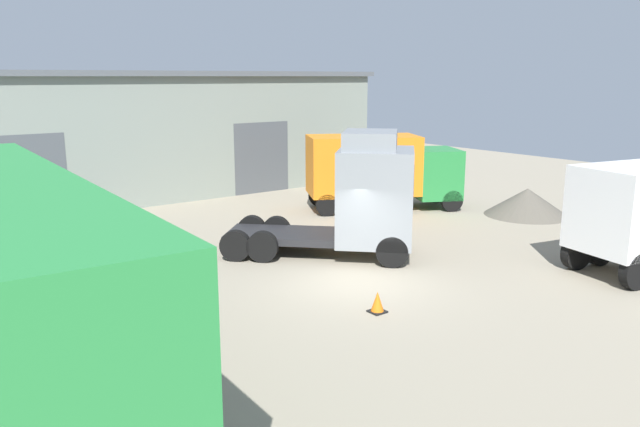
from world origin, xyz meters
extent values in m
plane|color=gray|center=(0.00, 0.00, 0.00)|extent=(60.00, 60.00, 0.00)
cube|color=gray|center=(0.00, 17.12, 2.94)|extent=(25.47, 6.24, 5.87)
cube|color=#565B60|center=(0.00, 17.12, 6.00)|extent=(25.97, 6.74, 0.25)
cube|color=#4C5156|center=(-5.60, 14.03, 1.80)|extent=(3.20, 0.08, 3.60)
cube|color=#4C5156|center=(5.60, 14.03, 1.80)|extent=(3.20, 0.08, 3.60)
cube|color=gray|center=(2.30, 1.72, 2.04)|extent=(3.46, 3.46, 3.08)
cube|color=gray|center=(2.16, 1.86, 3.86)|extent=(2.67, 2.67, 0.60)
cube|color=black|center=(3.13, 0.90, 2.66)|extent=(1.54, 1.54, 1.11)
cube|color=#232326|center=(0.13, 3.90, 0.63)|extent=(4.06, 4.07, 0.24)
cylinder|color=#B2B2B7|center=(1.26, 4.18, 0.46)|extent=(1.17, 1.17, 0.56)
cylinder|color=black|center=(3.51, 2.08, 0.51)|extent=(0.93, 0.93, 1.01)
cylinder|color=black|center=(1.95, 0.52, 0.51)|extent=(0.93, 0.93, 1.01)
cylinder|color=black|center=(0.57, 5.01, 0.51)|extent=(0.93, 0.93, 1.01)
cylinder|color=black|center=(-0.98, 3.46, 0.51)|extent=(0.93, 0.93, 1.01)
cylinder|color=black|center=(-0.06, 5.65, 0.51)|extent=(0.93, 0.93, 1.01)
cylinder|color=black|center=(-1.62, 4.09, 0.51)|extent=(0.93, 0.93, 1.01)
cube|color=#28843D|center=(-9.38, -1.69, 2.78)|extent=(3.09, 12.05, 2.87)
cube|color=#232326|center=(-9.38, -1.69, 1.23)|extent=(2.34, 12.01, 0.24)
cylinder|color=black|center=(-8.08, 2.42, 0.47)|extent=(0.35, 0.96, 0.95)
cylinder|color=black|center=(-8.03, 3.42, 0.47)|extent=(0.35, 0.96, 0.95)
cube|color=#28843D|center=(9.91, 6.10, 1.58)|extent=(2.80, 3.01, 2.20)
cube|color=black|center=(10.73, 5.67, 1.97)|extent=(1.01, 1.82, 0.88)
cube|color=orange|center=(6.94, 7.67, 2.02)|extent=(5.39, 4.38, 2.58)
cylinder|color=black|center=(10.80, 6.82, 0.48)|extent=(0.99, 0.71, 0.96)
cylinder|color=black|center=(9.82, 4.96, 0.48)|extent=(0.99, 0.71, 0.96)
cylinder|color=black|center=(6.71, 8.98, 0.48)|extent=(0.99, 0.71, 0.96)
cylinder|color=black|center=(5.73, 7.12, 0.48)|extent=(0.99, 0.71, 0.96)
cylinder|color=black|center=(5.83, 9.45, 0.48)|extent=(0.99, 0.71, 0.96)
cylinder|color=black|center=(4.85, 7.59, 0.48)|extent=(0.99, 0.71, 0.96)
cylinder|color=black|center=(7.36, -3.29, 0.54)|extent=(1.12, 0.52, 1.08)
cylinder|color=black|center=(6.38, -3.08, 0.54)|extent=(1.12, 0.52, 1.08)
cylinder|color=black|center=(5.95, -5.14, 0.54)|extent=(1.12, 0.52, 1.08)
cube|color=black|center=(-8.12, 5.65, 1.64)|extent=(3.05, 3.02, 2.20)
cube|color=#197075|center=(-5.42, 8.59, 0.72)|extent=(5.87, 6.09, 0.20)
cube|color=#232326|center=(-7.42, 6.41, 1.27)|extent=(1.85, 1.71, 1.10)
cylinder|color=black|center=(-7.65, 4.61, 0.54)|extent=(0.96, 1.00, 1.09)
cylinder|color=black|center=(-3.68, 8.93, 0.54)|extent=(0.96, 1.00, 1.09)
cylinder|color=black|center=(-5.22, 10.35, 0.54)|extent=(0.96, 1.00, 1.09)
cylinder|color=black|center=(-3.00, 9.67, 0.54)|extent=(0.96, 1.00, 1.09)
cylinder|color=black|center=(-4.55, 11.09, 0.54)|extent=(0.96, 1.00, 1.09)
cone|color=#565147|center=(11.78, 2.46, 0.59)|extent=(3.57, 3.57, 1.18)
cube|color=black|center=(-1.02, -2.06, 0.02)|extent=(0.40, 0.40, 0.04)
cone|color=orange|center=(-1.02, -2.06, 0.28)|extent=(0.36, 0.36, 0.55)
camera|label=1|loc=(-11.21, -13.08, 5.87)|focal=35.00mm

